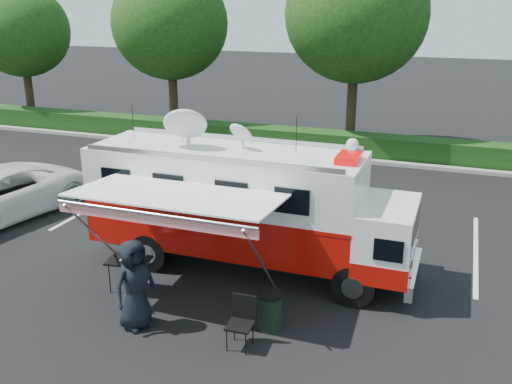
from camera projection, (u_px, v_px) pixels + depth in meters
The scene contains 9 objects.
ground_plane at pixel (249, 267), 14.72m from camera, with size 120.00×120.00×0.00m, color black.
back_border at pixel (382, 38), 24.21m from camera, with size 60.00×6.14×8.87m.
stall_lines at pixel (269, 224), 17.55m from camera, with size 24.12×5.50×0.01m.
command_truck at pixel (246, 206), 14.20m from camera, with size 8.21×2.26×3.94m.
awning at pixel (174, 200), 12.08m from camera, with size 4.48×2.34×2.71m.
person at pixel (138, 326), 12.09m from camera, with size 0.96×0.62×1.96m, color black.
folding_table at pixel (129, 261), 13.31m from camera, with size 1.04×0.80×0.82m.
folding_chair at pixel (242, 317), 11.25m from camera, with size 0.52×0.55×1.05m.
trash_bin at pixel (270, 311), 11.87m from camera, with size 0.54×0.54×0.81m.
Camera 1 is at (4.74, -12.44, 6.57)m, focal length 40.00 mm.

